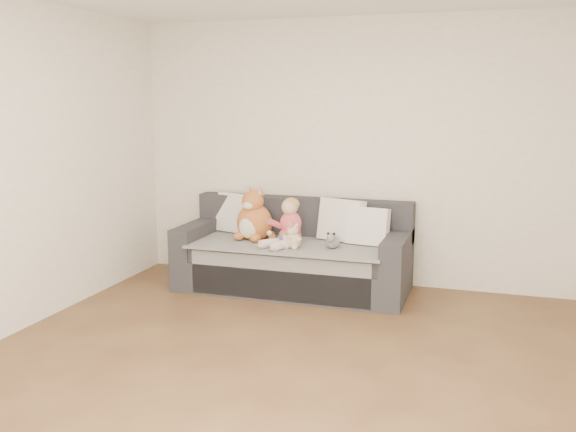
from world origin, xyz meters
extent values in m
plane|color=brown|center=(0.00, 0.00, 0.00)|extent=(5.00, 5.00, 0.00)
plane|color=beige|center=(0.00, 2.50, 1.30)|extent=(4.50, 0.00, 4.50)
cube|color=#2C2C32|center=(-0.51, 2.02, 0.15)|extent=(2.20, 0.90, 0.30)
cube|color=#2C2C32|center=(-0.51, 1.99, 0.38)|extent=(1.90, 0.80, 0.15)
cube|color=#2C2C32|center=(-0.51, 2.37, 0.65)|extent=(2.20, 0.20, 0.40)
cube|color=#2C2C32|center=(-1.51, 2.02, 0.45)|extent=(0.20, 0.90, 0.30)
cube|color=#2C2C32|center=(0.49, 2.02, 0.45)|extent=(0.20, 0.90, 0.30)
cube|color=#959698|center=(-0.51, 1.97, 0.46)|extent=(1.85, 0.88, 0.02)
cube|color=#959698|center=(-0.51, 1.58, 0.23)|extent=(1.70, 0.02, 0.41)
cube|color=silver|center=(-1.20, 2.28, 0.67)|extent=(0.47, 0.31, 0.41)
cube|color=silver|center=(-0.08, 2.21, 0.68)|extent=(0.48, 0.33, 0.42)
cube|color=silver|center=(0.19, 2.12, 0.65)|extent=(0.41, 0.23, 0.37)
ellipsoid|color=#CB4748|center=(-0.50, 1.90, 0.56)|extent=(0.21, 0.18, 0.18)
ellipsoid|color=#CB4748|center=(-0.50, 1.91, 0.68)|extent=(0.20, 0.17, 0.22)
ellipsoid|color=#DBAA8C|center=(-0.50, 1.90, 0.83)|extent=(0.15, 0.15, 0.15)
ellipsoid|color=tan|center=(-0.50, 1.91, 0.86)|extent=(0.16, 0.16, 0.12)
cylinder|color=#CB4748|center=(-0.62, 1.89, 0.66)|extent=(0.18, 0.19, 0.14)
cylinder|color=#CB4748|center=(-0.43, 1.80, 0.66)|extent=(0.08, 0.21, 0.14)
ellipsoid|color=#DBAA8C|center=(-0.68, 1.82, 0.59)|extent=(0.05, 0.05, 0.05)
ellipsoid|color=#DBAA8C|center=(-0.44, 1.72, 0.59)|extent=(0.05, 0.05, 0.05)
cylinder|color=#E5B2C6|center=(-0.63, 1.76, 0.51)|extent=(0.21, 0.27, 0.09)
cylinder|color=#E5B2C6|center=(-0.52, 1.71, 0.51)|extent=(0.15, 0.28, 0.09)
ellipsoid|color=#DBAA8C|center=(-0.70, 1.64, 0.50)|extent=(0.06, 0.09, 0.04)
ellipsoid|color=#DBAA8C|center=(-0.56, 1.58, 0.50)|extent=(0.06, 0.09, 0.04)
ellipsoid|color=#AA4C25|center=(-0.91, 2.04, 0.63)|extent=(0.35, 0.30, 0.37)
ellipsoid|color=beige|center=(-0.93, 1.92, 0.60)|extent=(0.18, 0.08, 0.20)
ellipsoid|color=#AA4C25|center=(-0.92, 2.01, 0.85)|extent=(0.21, 0.21, 0.21)
ellipsoid|color=beige|center=(-0.93, 1.92, 0.82)|extent=(0.10, 0.07, 0.07)
cone|color=#AA4C25|center=(-0.97, 2.06, 0.95)|extent=(0.10, 0.10, 0.07)
cone|color=pink|center=(-0.98, 2.04, 0.94)|extent=(0.06, 0.06, 0.05)
cone|color=#AA4C25|center=(-0.84, 2.03, 0.95)|extent=(0.10, 0.10, 0.07)
cone|color=pink|center=(-0.85, 2.02, 0.94)|extent=(0.06, 0.06, 0.05)
ellipsoid|color=#AA4C25|center=(-1.03, 1.92, 0.52)|extent=(0.10, 0.12, 0.08)
ellipsoid|color=#AA4C25|center=(-0.84, 1.88, 0.52)|extent=(0.10, 0.12, 0.08)
cylinder|color=#AA4C25|center=(-0.74, 2.05, 0.51)|extent=(0.14, 0.25, 0.09)
ellipsoid|color=beige|center=(-0.43, 1.76, 0.54)|extent=(0.15, 0.13, 0.15)
ellipsoid|color=beige|center=(-0.43, 1.75, 0.65)|extent=(0.11, 0.11, 0.11)
ellipsoid|color=beige|center=(-0.47, 1.77, 0.69)|extent=(0.04, 0.04, 0.04)
ellipsoid|color=beige|center=(-0.39, 1.76, 0.69)|extent=(0.04, 0.04, 0.04)
ellipsoid|color=beige|center=(-0.44, 1.71, 0.63)|extent=(0.04, 0.04, 0.04)
ellipsoid|color=beige|center=(-0.50, 1.76, 0.57)|extent=(0.06, 0.06, 0.06)
ellipsoid|color=beige|center=(-0.37, 1.73, 0.57)|extent=(0.06, 0.06, 0.06)
ellipsoid|color=beige|center=(-0.48, 1.73, 0.50)|extent=(0.06, 0.06, 0.06)
ellipsoid|color=beige|center=(-0.40, 1.71, 0.50)|extent=(0.06, 0.06, 0.06)
ellipsoid|color=white|center=(-0.09, 1.88, 0.53)|extent=(0.13, 0.17, 0.12)
ellipsoid|color=white|center=(-0.08, 1.80, 0.58)|extent=(0.08, 0.08, 0.08)
ellipsoid|color=black|center=(-0.11, 1.81, 0.62)|extent=(0.03, 0.03, 0.03)
ellipsoid|color=black|center=(-0.06, 1.81, 0.62)|extent=(0.03, 0.03, 0.03)
cylinder|color=purple|center=(-0.53, 1.80, 0.52)|extent=(0.08, 0.08, 0.09)
cone|color=green|center=(-0.53, 1.80, 0.58)|extent=(0.07, 0.07, 0.04)
cylinder|color=green|center=(-0.58, 1.80, 0.53)|extent=(0.02, 0.02, 0.07)
cylinder|color=green|center=(-0.48, 1.79, 0.53)|extent=(0.02, 0.02, 0.07)
camera|label=1|loc=(1.29, -3.70, 1.82)|focal=40.00mm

